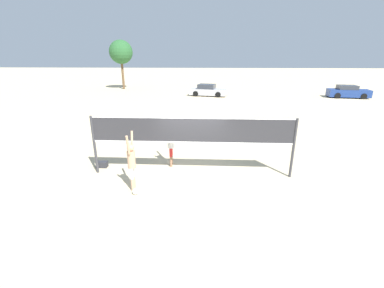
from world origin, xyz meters
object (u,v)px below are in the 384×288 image
Objects in this scene: volleyball at (136,191)px; parked_car_near at (348,92)px; volleyball_net at (192,134)px; player_spiker at (131,161)px; player_blocker at (171,142)px; tree_left_cluster at (121,52)px; parked_car_mid at (208,91)px; gear_bag at (102,164)px.

parked_car_near reaches higher than volleyball.
volleyball_net is 2.55m from player_spiker.
player_spiker is 29.93m from parked_car_near.
player_spiker is 1.09m from volleyball.
player_spiker is 0.46× the size of parked_car_near.
player_blocker is at bearing 138.81° from volleyball_net.
volleyball is 32.10m from tree_left_cluster.
parked_car_near is 16.34m from parked_car_mid.
volleyball is at bearing -20.37° from player_blocker.
player_blocker is 2.90m from volleyball.
gear_bag is at bearing -74.74° from tree_left_cluster.
player_blocker is 4.56× the size of gear_bag.
player_spiker is 2.88m from gear_bag.
parked_car_near is at bearing -39.91° from player_spiker.
volleyball is at bearing -83.20° from parked_car_mid.
player_spiker is 31.59m from tree_left_cluster.
volleyball_net is 3.73× the size of player_spiker.
volleyball is 24.06m from parked_car_mid.
volleyball is at bearing -154.69° from player_spiker.
player_spiker is at bearing -146.58° from volleyball_net.
volleyball is at bearing -47.16° from gear_bag.
parked_car_mid is at bearing -173.28° from parked_car_near.
volleyball is (-1.91, -1.70, -1.64)m from volleyball_net.
parked_car_mid is (-16.33, 0.61, -0.02)m from parked_car_near.
player_spiker is 0.46× the size of parked_car_mid.
volleyball_net reaches higher than volleyball.
player_blocker is at bearing -26.62° from player_spiker.
parked_car_mid is at bearing 77.55° from gear_bag.
tree_left_cluster reaches higher than player_blocker.
volleyball_net is 1.73× the size of parked_car_near.
player_blocker is at bearing -68.94° from tree_left_cluster.
player_spiker is (-2.07, -1.37, -0.62)m from volleyball_net.
player_blocker is at bearing 5.81° from gear_bag.
player_spiker is at bearing -44.76° from gear_bag.
player_spiker is at bearing -83.68° from parked_car_mid.
volleyball_net is 3.04m from volleyball.
parked_car_mid is at bearing 87.94° from volleyball_net.
player_blocker reaches higher than parked_car_near.
parked_car_mid is at bearing 83.54° from volleyball.
player_spiker reaches higher than gear_bag.
volleyball_net is at bearing -7.64° from gear_bag.
parked_car_near is (19.04, 23.29, 0.54)m from volleyball.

